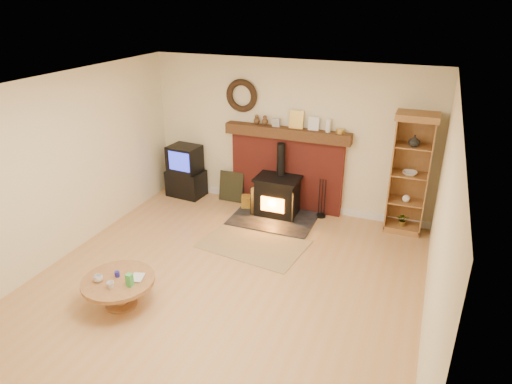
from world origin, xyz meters
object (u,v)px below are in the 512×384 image
at_px(tv_unit, 186,172).
at_px(curio_cabinet, 410,174).
at_px(wood_stove, 277,198).
at_px(coffee_table, 119,284).

bearing_deg(tv_unit, curio_cabinet, 1.24).
xyz_separation_m(wood_stove, tv_unit, (-1.89, 0.20, 0.13)).
distance_m(wood_stove, coffee_table, 3.23).
height_order(curio_cabinet, coffee_table, curio_cabinet).
height_order(wood_stove, curio_cabinet, curio_cabinet).
bearing_deg(coffee_table, wood_stove, 72.49).
xyz_separation_m(wood_stove, coffee_table, (-0.97, -3.08, -0.03)).
height_order(wood_stove, coffee_table, wood_stove).
relative_size(wood_stove, curio_cabinet, 0.72).
bearing_deg(wood_stove, coffee_table, -107.51).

